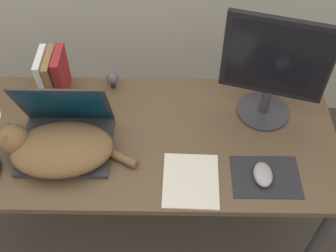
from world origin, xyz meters
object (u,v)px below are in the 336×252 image
(notepad, at_px, (191,181))
(webcam, at_px, (112,79))
(laptop, at_px, (65,134))
(computer_mouse, at_px, (263,174))
(book_row, at_px, (54,74))
(cat, at_px, (56,148))
(external_monitor, at_px, (274,69))

(notepad, height_order, webcam, webcam)
(laptop, bearing_deg, notepad, -19.92)
(webcam, bearing_deg, laptop, -115.58)
(computer_mouse, distance_m, webcam, 0.73)
(notepad, relative_size, webcam, 2.99)
(laptop, distance_m, webcam, 0.33)
(book_row, bearing_deg, webcam, 5.87)
(computer_mouse, bearing_deg, book_row, 152.10)
(notepad, bearing_deg, cat, 168.80)
(laptop, distance_m, notepad, 0.50)
(cat, bearing_deg, notepad, -11.20)
(computer_mouse, relative_size, book_row, 0.52)
(cat, xyz_separation_m, book_row, (-0.07, 0.35, 0.04))
(computer_mouse, height_order, webcam, webcam)
(computer_mouse, bearing_deg, external_monitor, 82.04)
(computer_mouse, distance_m, notepad, 0.26)
(laptop, relative_size, computer_mouse, 3.26)
(computer_mouse, height_order, book_row, book_row)
(computer_mouse, xyz_separation_m, book_row, (-0.80, 0.43, 0.07))
(cat, xyz_separation_m, notepad, (0.48, -0.10, -0.06))
(book_row, bearing_deg, laptop, -72.53)
(external_monitor, distance_m, webcam, 0.66)
(notepad, bearing_deg, external_monitor, 48.15)
(book_row, xyz_separation_m, webcam, (0.23, 0.02, -0.05))
(cat, height_order, external_monitor, external_monitor)
(notepad, bearing_deg, book_row, 141.07)
(laptop, relative_size, notepad, 1.45)
(cat, height_order, notepad, cat)
(laptop, xyz_separation_m, webcam, (0.14, 0.30, -0.00))
(laptop, distance_m, cat, 0.08)
(book_row, bearing_deg, cat, -78.99)
(computer_mouse, relative_size, webcam, 1.33)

